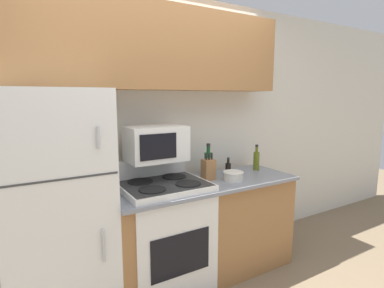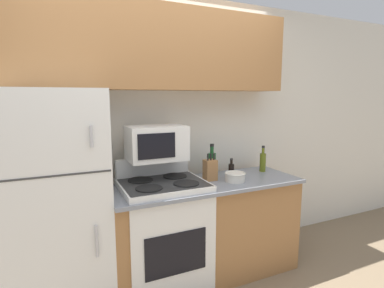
% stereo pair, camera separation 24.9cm
% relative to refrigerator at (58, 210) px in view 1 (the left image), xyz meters
% --- Properties ---
extents(wall_back, '(8.00, 0.05, 2.55)m').
position_rel_refrigerator_xyz_m(wall_back, '(0.85, 0.37, 0.43)').
color(wall_back, silver).
rests_on(wall_back, ground_plane).
extents(lower_cabinets, '(1.70, 0.60, 0.89)m').
position_rel_refrigerator_xyz_m(lower_cabinets, '(1.20, -0.05, -0.40)').
color(lower_cabinets, '#9E6B3D').
rests_on(lower_cabinets, ground_plane).
extents(refrigerator, '(0.70, 0.70, 1.68)m').
position_rel_refrigerator_xyz_m(refrigerator, '(0.00, 0.00, 0.00)').
color(refrigerator, white).
rests_on(refrigerator, ground_plane).
extents(upper_cabinets, '(2.39, 0.33, 0.68)m').
position_rel_refrigerator_xyz_m(upper_cabinets, '(0.85, 0.18, 1.18)').
color(upper_cabinets, '#9E6B3D').
rests_on(upper_cabinets, refrigerator).
extents(stove, '(0.69, 0.59, 1.10)m').
position_rel_refrigerator_xyz_m(stove, '(0.79, -0.07, -0.36)').
color(stove, white).
rests_on(stove, ground_plane).
extents(microwave, '(0.48, 0.32, 0.29)m').
position_rel_refrigerator_xyz_m(microwave, '(0.78, 0.05, 0.40)').
color(microwave, white).
rests_on(microwave, stove).
extents(knife_block, '(0.11, 0.09, 0.24)m').
position_rel_refrigerator_xyz_m(knife_block, '(1.25, -0.02, 0.14)').
color(knife_block, '#9E6B3D').
rests_on(knife_block, lower_cabinets).
extents(bowl, '(0.18, 0.18, 0.08)m').
position_rel_refrigerator_xyz_m(bowl, '(1.43, -0.15, 0.09)').
color(bowl, silver).
rests_on(bowl, lower_cabinets).
extents(bottle_olive_oil, '(0.06, 0.06, 0.26)m').
position_rel_refrigerator_xyz_m(bottle_olive_oil, '(1.88, 0.03, 0.15)').
color(bottle_olive_oil, '#5B6619').
rests_on(bottle_olive_oil, lower_cabinets).
extents(bottle_wine_green, '(0.08, 0.08, 0.30)m').
position_rel_refrigerator_xyz_m(bottle_wine_green, '(1.35, 0.13, 0.16)').
color(bottle_wine_green, '#194C23').
rests_on(bottle_wine_green, lower_cabinets).
extents(bottle_soy_sauce, '(0.05, 0.05, 0.18)m').
position_rel_refrigerator_xyz_m(bottle_soy_sauce, '(1.47, -0.03, 0.12)').
color(bottle_soy_sauce, black).
rests_on(bottle_soy_sauce, lower_cabinets).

